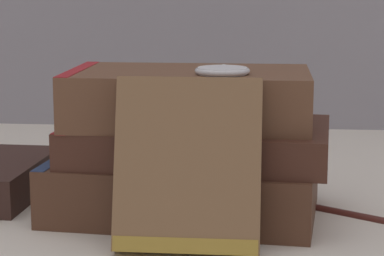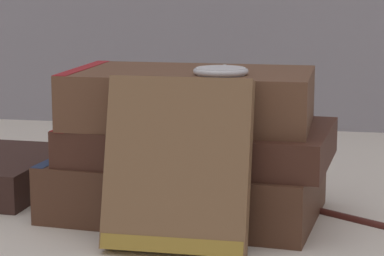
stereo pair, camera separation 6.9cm
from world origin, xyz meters
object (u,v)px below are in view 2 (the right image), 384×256
book_flat_top (185,97)px  reading_glasses (194,176)px  book_leaning_front (178,171)px  book_flat_middle (195,141)px  pocket_watch (220,71)px  book_flat_bottom (180,186)px

book_flat_top → reading_glasses: 0.17m
book_leaning_front → reading_glasses: 0.24m
book_flat_top → reading_glasses: bearing=97.2°
book_flat_middle → pocket_watch: pocket_watch is taller
book_flat_bottom → reading_glasses: 0.13m
pocket_watch → book_flat_middle: bearing=134.9°
book_flat_bottom → pocket_watch: 0.12m
book_flat_bottom → reading_glasses: book_flat_bottom is taller
book_flat_middle → pocket_watch: (0.03, -0.03, 0.07)m
book_flat_bottom → book_leaning_front: size_ratio=1.82×
book_flat_middle → pocket_watch: size_ratio=4.79×
book_leaning_front → reading_glasses: book_leaning_front is taller
book_flat_bottom → book_leaning_front: book_leaning_front is taller
book_leaning_front → pocket_watch: pocket_watch is taller
book_flat_middle → book_leaning_front: bearing=-82.5°
book_flat_bottom → book_leaning_front: 0.11m
book_flat_bottom → book_flat_top: book_flat_top is taller
book_flat_top → book_leaning_front: bearing=-81.8°
book_flat_middle → book_flat_bottom: bearing=-172.9°
reading_glasses → book_flat_bottom: bearing=-82.7°
book_flat_top → reading_glasses: size_ratio=2.26×
book_flat_bottom → book_flat_top: 0.08m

